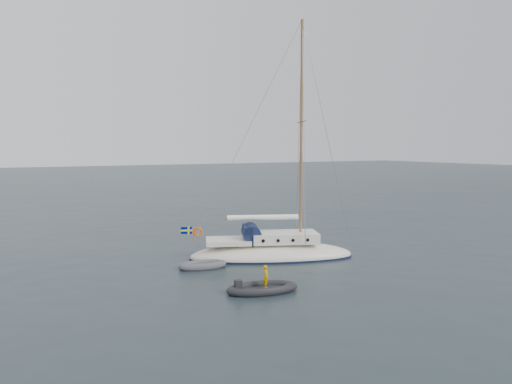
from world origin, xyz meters
TOP-DOWN VIEW (x-y plane):
  - ground at (0.00, 0.00)m, footprint 300.00×300.00m
  - sailboat at (-1.33, -0.35)m, footprint 10.62×3.18m
  - dinghy at (-6.05, -0.58)m, footprint 2.82×1.27m
  - rib at (-5.40, -6.26)m, footprint 3.55×1.62m

SIDE VIEW (x-z plane):
  - ground at x=0.00m, z-range 0.00..0.00m
  - dinghy at x=-6.05m, z-range -0.02..0.38m
  - rib at x=-5.40m, z-range -0.44..0.86m
  - sailboat at x=-1.33m, z-range -6.42..8.71m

